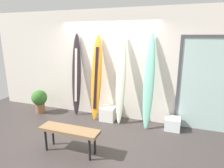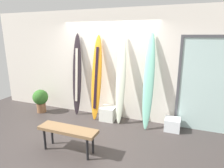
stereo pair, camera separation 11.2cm
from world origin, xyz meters
name	(u,v)px [view 1 (the left image)]	position (x,y,z in m)	size (l,w,h in m)	color
ground	(91,137)	(0.00, 0.00, -0.02)	(8.00, 8.00, 0.04)	#3B3432
wall_back	(111,65)	(0.00, 1.30, 1.40)	(7.20, 0.20, 2.80)	silver
surfboard_charcoal	(76,76)	(-0.89, 1.04, 1.09)	(0.27, 0.30, 2.21)	#282025
surfboard_sunset	(96,79)	(-0.27, 0.97, 1.08)	(0.27, 0.43, 2.18)	orange
surfboard_ivory	(121,80)	(0.39, 0.96, 1.09)	(0.25, 0.43, 2.21)	silver
surfboard_seafoam	(149,81)	(1.08, 0.94, 1.12)	(0.26, 0.50, 2.23)	#7DCDB2
display_block_left	(108,113)	(0.06, 0.94, 0.17)	(0.38, 0.38, 0.35)	white
display_block_center	(172,124)	(1.68, 0.94, 0.14)	(0.35, 0.35, 0.28)	white
glass_door	(205,83)	(2.29, 1.18, 1.12)	(1.19, 0.06, 2.17)	silver
potted_plant	(40,99)	(-1.94, 0.74, 0.39)	(0.43, 0.43, 0.66)	brown
bench	(69,132)	(-0.11, -0.65, 0.42)	(1.16, 0.31, 0.48)	olive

